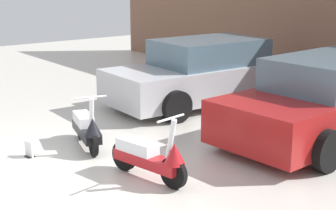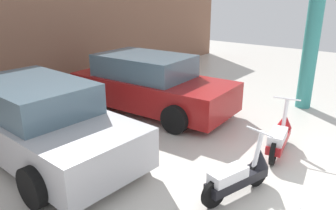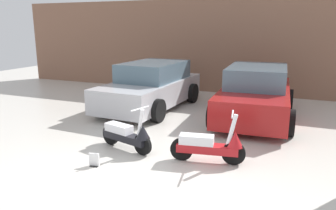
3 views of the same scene
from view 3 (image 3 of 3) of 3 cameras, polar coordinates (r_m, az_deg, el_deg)
The scene contains 7 objects.
ground_plane at distance 5.85m, azimuth -6.54°, elevation -13.00°, with size 28.00×28.00×0.00m, color beige.
wall_back at distance 13.07m, azimuth 11.18°, elevation 9.91°, with size 19.60×0.12×3.65m, color #845B47.
scooter_front_left at distance 7.08m, azimuth -7.02°, elevation -5.10°, with size 1.39×0.67×1.00m.
scooter_front_right at distance 6.45m, azimuth 7.45°, elevation -6.91°, with size 1.46×0.58×1.03m.
car_rear_left at distance 10.62m, azimuth -2.91°, elevation 3.26°, with size 2.25×4.41×1.47m.
car_rear_center at distance 9.77m, azimuth 15.01°, elevation 1.92°, with size 2.29×4.46×1.48m.
placard_near_left_scooter at distance 6.48m, azimuth -12.72°, elevation -9.40°, with size 0.20×0.15×0.26m.
Camera 3 is at (2.58, -4.55, 2.61)m, focal length 35.00 mm.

